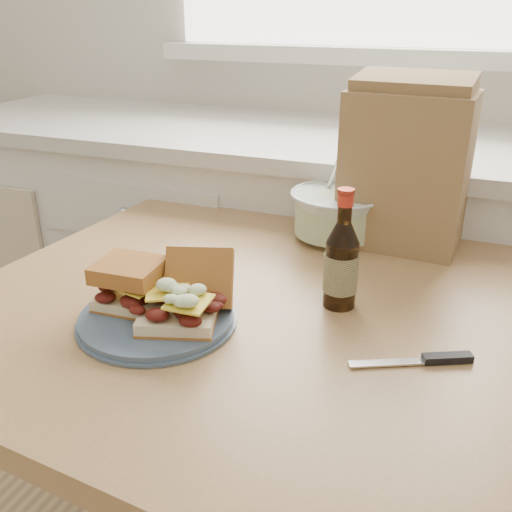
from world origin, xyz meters
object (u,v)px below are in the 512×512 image
(beer_bottle, at_px, (341,264))
(paper_bag, at_px, (405,171))
(dining_table, at_px, (252,346))
(coleslaw_bowl, at_px, (336,216))
(plate, at_px, (157,318))

(beer_bottle, distance_m, paper_bag, 0.33)
(dining_table, height_order, coleslaw_bowl, coleslaw_bowl)
(beer_bottle, bearing_deg, dining_table, 170.01)
(plate, relative_size, paper_bag, 0.78)
(dining_table, height_order, paper_bag, paper_bag)
(dining_table, xyz_separation_m, beer_bottle, (0.16, 0.01, 0.19))
(coleslaw_bowl, bearing_deg, plate, -111.30)
(paper_bag, bearing_deg, beer_bottle, -94.83)
(coleslaw_bowl, bearing_deg, paper_bag, 11.07)
(plate, bearing_deg, coleslaw_bowl, 68.70)
(dining_table, bearing_deg, paper_bag, 62.57)
(dining_table, height_order, plate, plate)
(plate, distance_m, paper_bag, 0.59)
(coleslaw_bowl, height_order, beer_bottle, beer_bottle)
(plate, relative_size, coleslaw_bowl, 1.24)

